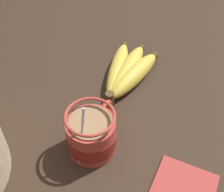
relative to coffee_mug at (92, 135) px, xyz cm
name	(u,v)px	position (x,y,z in cm)	size (l,w,h in cm)	color
table	(106,116)	(9.79, 1.90, -5.57)	(127.82, 127.82, 2.57)	#332319
coffee_mug	(92,135)	(0.00, 0.00, 0.00)	(13.57, 9.79, 13.88)	#B23D33
banana_bunch	(127,72)	(22.26, 2.65, -2.18)	(23.23, 13.04, 4.48)	#4C381E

